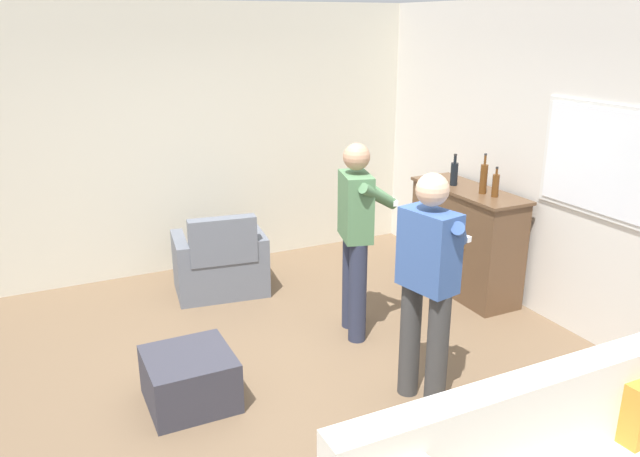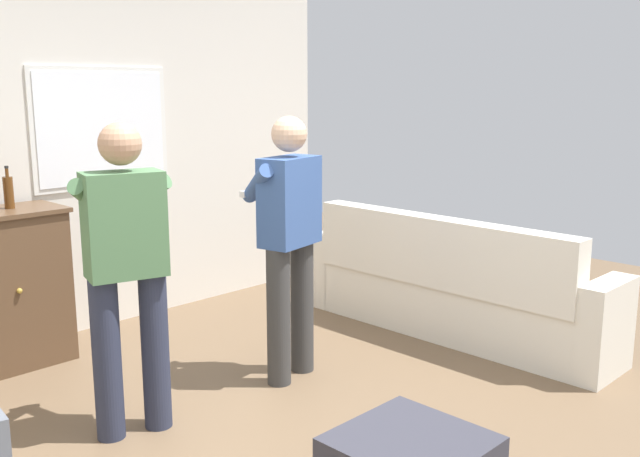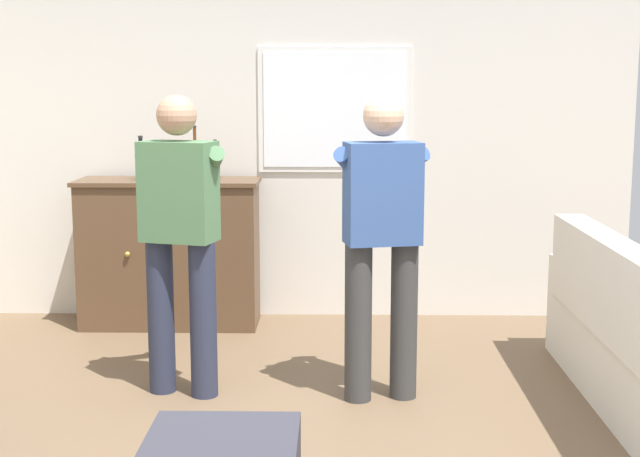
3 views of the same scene
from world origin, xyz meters
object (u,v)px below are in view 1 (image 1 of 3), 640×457
armchair (221,265)px  person_standing_left (357,231)px  ottoman (190,379)px  bottle_spirits_clear (496,185)px  bottle_liquor_amber (454,173)px  bottle_wine_green (484,178)px  sideboard_cabinet (465,240)px  person_standing_right (428,280)px

armchair → person_standing_left: bearing=30.6°
ottoman → bottle_spirits_clear: bearing=97.8°
bottle_liquor_amber → bottle_wine_green: bearing=7.9°
ottoman → bottle_liquor_amber: bearing=107.4°
sideboard_cabinet → ottoman: size_ratio=2.16×
armchair → ottoman: (1.75, -0.78, -0.10)m
bottle_spirits_clear → person_standing_right: person_standing_right is taller
bottle_wine_green → person_standing_right: person_standing_right is taller
bottle_spirits_clear → person_standing_right: bearing=-53.8°
person_standing_right → sideboard_cabinet: bearing=134.2°
bottle_liquor_amber → bottle_spirits_clear: bottle_liquor_amber is taller
armchair → bottle_liquor_amber: 2.49m
ottoman → person_standing_right: 1.82m
ottoman → bottle_wine_green: bearing=100.4°
ottoman → person_standing_left: bearing=104.8°
bottle_spirits_clear → armchair: bearing=-120.9°
person_standing_right → person_standing_left: bearing=177.0°
sideboard_cabinet → ottoman: bearing=-76.0°
sideboard_cabinet → bottle_liquor_amber: bottle_liquor_amber is taller
person_standing_left → person_standing_right: same height
bottle_spirits_clear → person_standing_right: (1.11, -1.51, -0.24)m
bottle_wine_green → person_standing_left: person_standing_left is taller
armchair → bottle_liquor_amber: bearing=69.0°
ottoman → person_standing_left: (-0.41, 1.57, 0.75)m
bottle_wine_green → ottoman: (0.55, -2.99, -1.02)m
sideboard_cabinet → bottle_spirits_clear: bottle_spirits_clear is taller
sideboard_cabinet → bottle_wine_green: (0.20, -0.00, 0.68)m
bottle_wine_green → bottle_liquor_amber: 0.38m
armchair → bottle_spirits_clear: 2.76m
bottle_spirits_clear → ottoman: (0.41, -3.02, -0.99)m
sideboard_cabinet → ottoman: 3.11m
ottoman → sideboard_cabinet: bearing=104.0°
ottoman → person_standing_right: size_ratio=0.36×
armchair → bottle_spirits_clear: size_ratio=3.39×
bottle_spirits_clear → ottoman: bearing=-82.2°
bottle_liquor_amber → bottle_spirits_clear: (0.51, 0.08, -0.01)m
bottle_wine_green → bottle_spirits_clear: size_ratio=1.35×
armchair → bottle_liquor_amber: bottle_liquor_amber is taller
bottle_spirits_clear → person_standing_right: 1.89m
sideboard_cabinet → armchair: bearing=-114.3°
bottle_wine_green → ottoman: bottle_wine_green is taller
sideboard_cabinet → bottle_spirits_clear: (0.34, 0.02, 0.64)m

